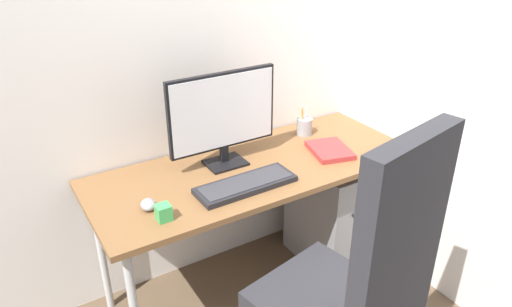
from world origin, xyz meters
The scene contains 12 objects.
ground_plane centered at (0.00, 0.00, 0.00)m, with size 8.00×8.00×0.00m, color brown.
wall_back centered at (0.00, 0.34, 1.40)m, with size 3.11×0.04×2.80m, color white.
wall_side_right centered at (0.81, -0.22, 1.40)m, with size 0.04×2.18×2.80m, color white.
desk centered at (0.00, 0.00, 0.66)m, with size 1.56×0.62×0.71m.
office_chair centered at (-0.07, -0.78, 0.60)m, with size 0.60×0.61×1.24m.
filing_cabinet centered at (0.52, -0.02, 0.31)m, with size 0.40×0.46×0.61m.
monitor centered at (-0.11, 0.10, 0.96)m, with size 0.53×0.15×0.45m.
keyboard centered at (-0.14, -0.15, 0.73)m, with size 0.45×0.16×0.03m.
mouse centered at (-0.56, -0.09, 0.73)m, with size 0.06×0.08×0.04m, color gray.
pen_holder centered at (0.41, 0.17, 0.76)m, with size 0.08×0.08×0.17m.
notebook centered at (0.39, -0.08, 0.73)m, with size 0.18×0.23×0.03m, color #B23333.
desk_clamp_accessory centered at (-0.53, -0.19, 0.75)m, with size 0.06×0.06×0.07m, color #3FAD59.
Camera 1 is at (-1.04, -1.70, 1.78)m, focal length 33.74 mm.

